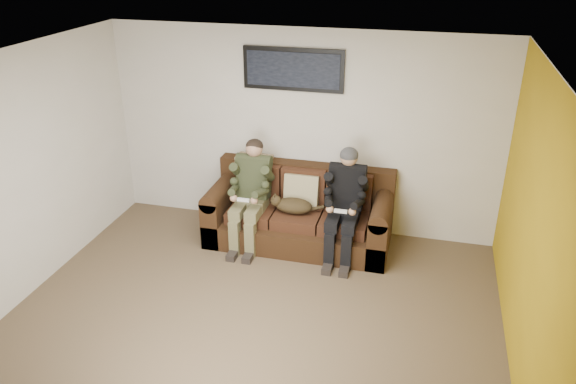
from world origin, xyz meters
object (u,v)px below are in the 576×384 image
(sofa, at_px, (300,214))
(person_left, at_px, (251,188))
(framed_poster, at_px, (293,69))
(person_right, at_px, (345,198))
(cat, at_px, (292,205))

(sofa, distance_m, person_left, 0.73)
(framed_poster, bearing_deg, sofa, -62.54)
(sofa, height_order, framed_poster, framed_poster)
(person_left, height_order, person_right, person_right)
(sofa, relative_size, person_right, 1.72)
(person_left, relative_size, cat, 1.99)
(sofa, height_order, cat, sofa)
(person_right, xyz_separation_m, framed_poster, (-0.79, 0.58, 1.36))
(sofa, height_order, person_left, person_left)
(cat, bearing_deg, sofa, 69.63)
(person_right, relative_size, framed_poster, 1.05)
(sofa, xyz_separation_m, person_right, (0.59, -0.19, 0.39))
(person_left, relative_size, framed_poster, 1.05)
(person_right, bearing_deg, sofa, 162.02)
(cat, bearing_deg, person_right, -1.44)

